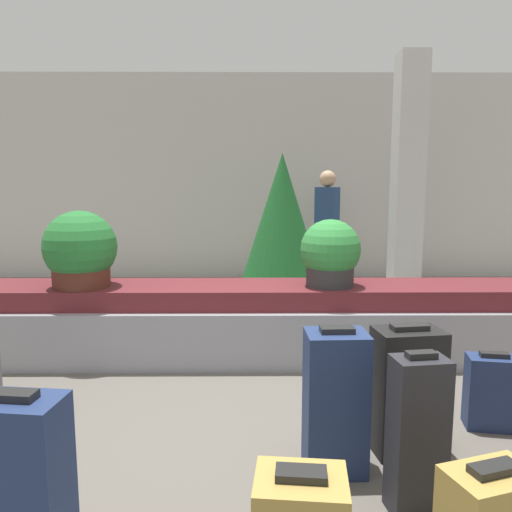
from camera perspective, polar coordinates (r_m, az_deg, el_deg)
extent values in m
plane|color=#59544C|center=(3.24, 0.20, -19.40)|extent=(18.00, 18.00, 0.00)
cube|color=beige|center=(8.00, -0.21, 8.96)|extent=(18.00, 0.06, 3.20)
cube|color=gray|center=(4.41, 0.00, -8.46)|extent=(7.30, 0.80, 0.47)
cube|color=#5B1E23|center=(4.32, 0.00, -4.38)|extent=(7.01, 0.64, 0.17)
cube|color=silver|center=(7.05, 16.94, 8.69)|extent=(0.37, 0.37, 3.20)
cube|color=#232328|center=(2.52, 17.95, -19.00)|extent=(0.26, 0.20, 0.74)
cube|color=black|center=(2.37, 18.37, -10.69)|extent=(0.14, 0.08, 0.03)
cube|color=navy|center=(2.25, -25.94, -23.06)|extent=(0.42, 0.26, 0.73)
cube|color=black|center=(2.08, -26.62, -14.03)|extent=(0.23, 0.10, 0.03)
cube|color=navy|center=(2.74, 9.05, -16.17)|extent=(0.32, 0.26, 0.75)
cube|color=black|center=(2.60, 9.25, -8.31)|extent=(0.18, 0.09, 0.03)
cube|color=navy|center=(3.51, 25.34, -13.91)|extent=(0.33, 0.23, 0.45)
cube|color=black|center=(3.43, 25.59, -10.15)|extent=(0.18, 0.09, 0.03)
cube|color=black|center=(2.12, 25.60, -21.08)|extent=(0.20, 0.13, 0.03)
cube|color=black|center=(1.92, 5.18, -23.54)|extent=(0.19, 0.11, 0.03)
cube|color=black|center=(3.01, 16.83, -14.57)|extent=(0.40, 0.29, 0.71)
cube|color=black|center=(2.89, 17.14, -7.78)|extent=(0.21, 0.11, 0.03)
cylinder|color=#2D2D2D|center=(4.29, 8.43, -2.25)|extent=(0.40, 0.40, 0.17)
sphere|color=#2D7F38|center=(4.25, 8.50, 0.76)|extent=(0.51, 0.51, 0.51)
cylinder|color=#4C2319|center=(4.46, -19.31, -2.23)|extent=(0.47, 0.47, 0.17)
sphere|color=#236B2D|center=(4.42, -19.47, 1.01)|extent=(0.61, 0.61, 0.61)
cylinder|color=#282833|center=(7.37, 7.24, -0.36)|extent=(0.11, 0.11, 0.81)
cylinder|color=#282833|center=(7.40, 8.77, -0.36)|extent=(0.11, 0.11, 0.81)
cube|color=navy|center=(7.31, 8.12, 5.28)|extent=(0.36, 0.35, 0.64)
sphere|color=tan|center=(7.30, 8.19, 8.73)|extent=(0.24, 0.24, 0.24)
cylinder|color=#4C331E|center=(6.29, 2.92, -4.73)|extent=(0.16, 0.16, 0.18)
cone|color=#195623|center=(6.15, 2.98, 3.82)|extent=(1.09, 1.09, 1.70)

